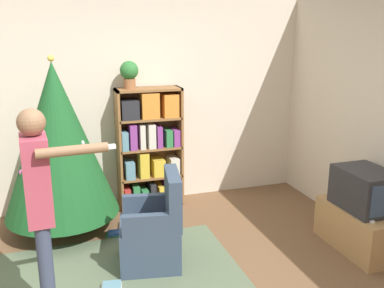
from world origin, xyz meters
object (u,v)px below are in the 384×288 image
Objects in this scene: armchair at (154,232)px; standing_person at (40,201)px; christmas_tree at (58,141)px; bookshelf at (150,148)px; television at (365,189)px; potted_plant at (129,73)px.

armchair is 1.32m from standing_person.
standing_person is (-0.15, -1.59, -0.05)m from christmas_tree.
standing_person is at bearing -48.54° from armchair.
bookshelf is 2.54m from television.
potted_plant is (-2.04, 1.78, 1.06)m from television.
standing_person reaches higher than bookshelf.
armchair reaches higher than television.
potted_plant is (0.06, 1.41, 1.39)m from armchair.
armchair is 2.80× the size of potted_plant.
christmas_tree is (-1.09, -0.40, 0.28)m from bookshelf.
christmas_tree reaches higher than television.
christmas_tree reaches higher than potted_plant.
christmas_tree is at bearing 154.79° from television.
christmas_tree is 1.59m from standing_person.
christmas_tree reaches higher than armchair.
potted_plant reaches higher than armchair.
bookshelf reaches higher than television.
standing_person is at bearing -117.09° from potted_plant.
standing_person is at bearing -122.04° from bookshelf.
bookshelf is at bearing 178.66° from armchair.
potted_plant is at bearing -172.38° from armchair.
television is at bearing 89.95° from standing_person.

